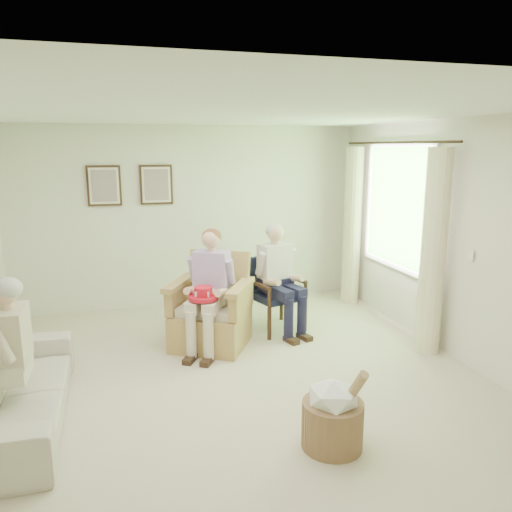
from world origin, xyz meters
name	(u,v)px	position (x,y,z in m)	size (l,w,h in m)	color
floor	(235,384)	(0.00, 0.00, 0.00)	(5.50, 5.50, 0.00)	beige
back_wall	(189,217)	(0.00, 2.75, 1.30)	(5.00, 0.04, 2.60)	silver
front_wall	(389,392)	(0.00, -2.75, 1.30)	(5.00, 0.04, 2.60)	silver
right_wall	(461,242)	(2.50, 0.00, 1.30)	(0.04, 5.50, 2.60)	silver
ceiling	(232,112)	(0.00, 0.00, 2.60)	(5.00, 5.50, 0.02)	white
window	(398,204)	(2.46, 1.20, 1.58)	(0.13, 2.50, 1.63)	#2D6B23
curtain_left	(433,253)	(2.33, 0.22, 1.15)	(0.34, 0.34, 2.30)	beige
curtain_right	(352,226)	(2.33, 2.18, 1.15)	(0.34, 0.34, 2.30)	beige
framed_print_left	(104,186)	(-1.15, 2.71, 1.78)	(0.45, 0.05, 0.55)	#382114
framed_print_right	(156,185)	(-0.45, 2.71, 1.78)	(0.45, 0.05, 0.55)	#382114
wicker_armchair	(210,317)	(-0.03, 1.08, 0.34)	(0.84, 0.84, 1.08)	tan
wood_armchair	(274,289)	(0.87, 1.43, 0.51)	(0.60, 0.56, 0.92)	black
sofa	(14,390)	(-1.95, -0.16, 0.30)	(0.80, 2.06, 0.60)	beige
person_wicker	(212,282)	(-0.03, 0.94, 0.80)	(0.40, 0.63, 1.37)	beige
person_dark	(278,272)	(0.87, 1.27, 0.78)	(0.40, 0.63, 1.34)	#191733
person_sofa	(6,348)	(-1.95, -0.27, 0.72)	(0.42, 0.62, 1.26)	beige
red_hat	(203,295)	(-0.16, 0.77, 0.71)	(0.33, 0.33, 0.14)	red
hatbox	(333,414)	(0.49, -1.22, 0.27)	(0.52, 0.52, 0.70)	#A57659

